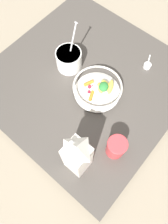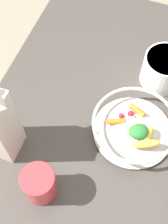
% 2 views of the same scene
% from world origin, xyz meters
% --- Properties ---
extents(ground_plane, '(6.00, 6.00, 0.00)m').
position_xyz_m(ground_plane, '(0.00, 0.00, 0.00)').
color(ground_plane, gray).
extents(countertop, '(0.96, 0.96, 0.05)m').
position_xyz_m(countertop, '(0.00, 0.00, 0.02)').
color(countertop, '#47423D').
rests_on(countertop, ground_plane).
extents(fruit_bowl, '(0.25, 0.25, 0.08)m').
position_xyz_m(fruit_bowl, '(0.02, 0.09, 0.09)').
color(fruit_bowl, silver).
rests_on(fruit_bowl, countertop).
extents(milk_carton, '(0.09, 0.09, 0.30)m').
position_xyz_m(milk_carton, '(0.36, 0.26, 0.20)').
color(milk_carton, silver).
rests_on(milk_carton, countertop).
extents(yogurt_tub, '(0.15, 0.14, 0.25)m').
position_xyz_m(yogurt_tub, '(-0.01, -0.13, 0.11)').
color(yogurt_tub, white).
rests_on(yogurt_tub, countertop).
extents(drinking_cup, '(0.09, 0.09, 0.11)m').
position_xyz_m(drinking_cup, '(0.21, 0.35, 0.11)').
color(drinking_cup, '#DB383D').
rests_on(drinking_cup, countertop).
extents(measuring_scoop, '(0.09, 0.05, 0.02)m').
position_xyz_m(measuring_scoop, '(-0.28, 0.20, 0.06)').
color(measuring_scoop, white).
rests_on(measuring_scoop, countertop).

